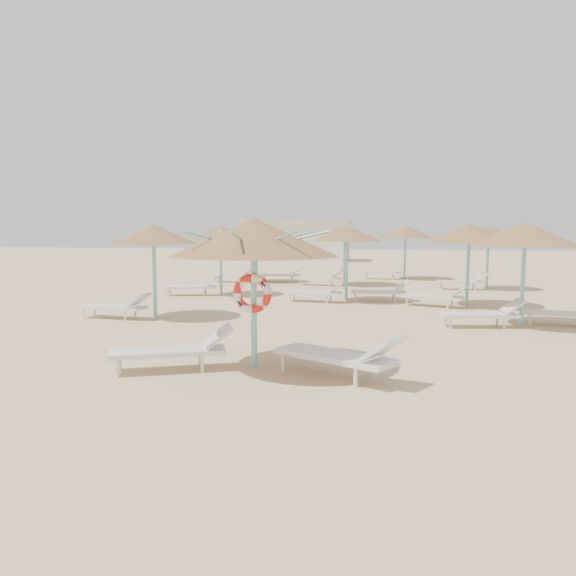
# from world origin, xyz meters

# --- Properties ---
(ground) EXTENTS (120.00, 120.00, 0.00)m
(ground) POSITION_xyz_m (0.00, 0.00, 0.00)
(ground) COLOR tan
(ground) RESTS_ON ground
(main_palapa) EXTENTS (3.04, 3.04, 2.72)m
(main_palapa) POSITION_xyz_m (-0.40, -0.10, 2.36)
(main_palapa) COLOR #72C6C3
(main_palapa) RESTS_ON ground
(lounger_main_a) EXTENTS (2.25, 1.49, 0.79)m
(lounger_main_a) POSITION_xyz_m (-1.72, -0.55, 0.38)
(lounger_main_a) COLOR silver
(lounger_main_a) RESTS_ON ground
(lounger_main_b) EXTENTS (2.37, 1.73, 0.84)m
(lounger_main_b) POSITION_xyz_m (1.25, -0.55, 0.40)
(lounger_main_b) COLOR silver
(lounger_main_b) RESTS_ON ground
(palapa_field) EXTENTS (19.77, 16.99, 2.72)m
(palapa_field) POSITION_xyz_m (2.54, 11.19, 2.30)
(palapa_field) COLOR #72C6C3
(palapa_field) RESTS_ON ground
(service_hut) EXTENTS (8.40, 4.40, 3.25)m
(service_hut) POSITION_xyz_m (-6.00, 35.00, 1.64)
(service_hut) COLOR silver
(service_hut) RESTS_ON ground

